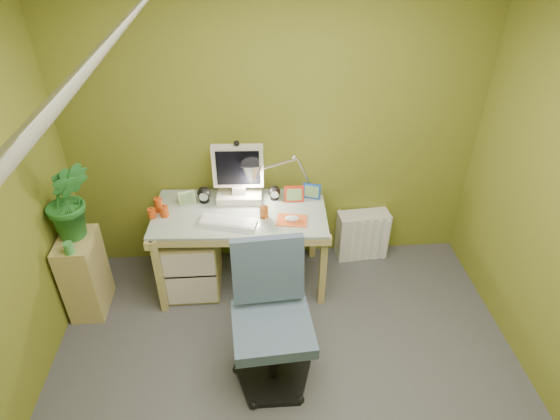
{
  "coord_description": "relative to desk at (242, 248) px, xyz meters",
  "views": [
    {
      "loc": [
        -0.18,
        -1.67,
        2.67
      ],
      "look_at": [
        0.0,
        1.0,
        0.85
      ],
      "focal_mm": 30.0,
      "sensor_mm": 36.0,
      "label": 1
    }
  ],
  "objects": [
    {
      "name": "floor",
      "position": [
        0.29,
        -1.23,
        -0.35
      ],
      "size": [
        3.2,
        3.2,
        0.01
      ],
      "primitive_type": "cube",
      "color": "#47474B",
      "rests_on": "ground"
    },
    {
      "name": "mousepad",
      "position": [
        0.38,
        -0.14,
        0.35
      ],
      "size": [
        0.24,
        0.19,
        0.01
      ],
      "primitive_type": "cube",
      "rotation": [
        0.0,
        0.0,
        -0.17
      ],
      "color": "#E35923",
      "rests_on": "desk"
    },
    {
      "name": "photo_frame_blue",
      "position": [
        0.56,
        0.16,
        0.41
      ],
      "size": [
        0.14,
        0.06,
        0.12
      ],
      "primitive_type": "cube",
      "rotation": [
        0.0,
        0.0,
        -0.33
      ],
      "color": "#163F98",
      "rests_on": "desk"
    },
    {
      "name": "photo_frame_red",
      "position": [
        0.42,
        0.12,
        0.41
      ],
      "size": [
        0.15,
        0.02,
        0.13
      ],
      "primitive_type": "cube",
      "rotation": [
        0.0,
        0.0,
        -0.02
      ],
      "color": "red",
      "rests_on": "desk"
    },
    {
      "name": "speaker_right",
      "position": [
        0.27,
        0.16,
        0.4
      ],
      "size": [
        0.11,
        0.11,
        0.11
      ],
      "primitive_type": null,
      "rotation": [
        0.0,
        0.0,
        -0.16
      ],
      "color": "black",
      "rests_on": "desk"
    },
    {
      "name": "slope_ceiling",
      "position": [
        -0.71,
        -1.23,
        1.5
      ],
      "size": [
        1.1,
        3.2,
        1.1
      ],
      "primitive_type": "cube",
      "color": "white",
      "rests_on": "wall_left"
    },
    {
      "name": "potted_plant",
      "position": [
        -1.14,
        -0.16,
        0.6
      ],
      "size": [
        0.38,
        0.34,
        0.59
      ],
      "primitive_type": "imported",
      "rotation": [
        0.0,
        0.0,
        0.25
      ],
      "color": "#236B28",
      "rests_on": "side_ledge"
    },
    {
      "name": "speaker_left",
      "position": [
        -0.27,
        0.16,
        0.41
      ],
      "size": [
        0.12,
        0.12,
        0.13
      ],
      "primitive_type": null,
      "rotation": [
        0.0,
        0.0,
        -0.13
      ],
      "color": "black",
      "rests_on": "desk"
    },
    {
      "name": "candle_cluster",
      "position": [
        -0.6,
        0.01,
        0.4
      ],
      "size": [
        0.15,
        0.14,
        0.11
      ],
      "primitive_type": null,
      "rotation": [
        0.0,
        0.0,
        -0.03
      ],
      "color": "#C94511",
      "rests_on": "desk"
    },
    {
      "name": "radiator",
      "position": [
        1.04,
        0.27,
        -0.13
      ],
      "size": [
        0.45,
        0.21,
        0.43
      ],
      "primitive_type": "cube",
      "rotation": [
        0.0,
        0.0,
        0.09
      ],
      "color": "silver",
      "rests_on": "floor"
    },
    {
      "name": "green_cup",
      "position": [
        -1.14,
        -0.36,
        0.35
      ],
      "size": [
        0.07,
        0.07,
        0.08
      ],
      "primitive_type": "cylinder",
      "rotation": [
        0.0,
        0.0,
        0.0
      ],
      "color": "green",
      "rests_on": "side_ledge"
    },
    {
      "name": "wall_back",
      "position": [
        0.29,
        0.37,
        0.85
      ],
      "size": [
        3.2,
        0.01,
        2.4
      ],
      "primitive_type": "cube",
      "color": "olive",
      "rests_on": "floor"
    },
    {
      "name": "desk",
      "position": [
        0.0,
        0.0,
        0.0
      ],
      "size": [
        1.32,
        0.71,
        0.69
      ],
      "primitive_type": null,
      "rotation": [
        0.0,
        0.0,
        -0.05
      ],
      "color": "tan",
      "rests_on": "floor"
    },
    {
      "name": "amber_tumbler",
      "position": [
        0.18,
        -0.08,
        0.39
      ],
      "size": [
        0.08,
        0.08,
        0.08
      ],
      "primitive_type": "cylinder",
      "rotation": [
        0.0,
        0.0,
        -0.23
      ],
      "color": "brown",
      "rests_on": "desk"
    },
    {
      "name": "keyboard",
      "position": [
        -0.08,
        -0.14,
        0.36
      ],
      "size": [
        0.43,
        0.23,
        0.02
      ],
      "primitive_type": "cube",
      "rotation": [
        0.0,
        0.0,
        -0.26
      ],
      "color": "white",
      "rests_on": "desk"
    },
    {
      "name": "monitor",
      "position": [
        0.0,
        0.18,
        0.58
      ],
      "size": [
        0.35,
        0.21,
        0.47
      ],
      "primitive_type": null,
      "rotation": [
        0.0,
        0.0,
        -0.04
      ],
      "color": "beige",
      "rests_on": "desk"
    },
    {
      "name": "desk_lamp",
      "position": [
        0.45,
        0.18,
        0.62
      ],
      "size": [
        0.53,
        0.27,
        0.54
      ],
      "primitive_type": null,
      "rotation": [
        0.0,
        0.0,
        -0.12
      ],
      "color": "silver",
      "rests_on": "desk"
    },
    {
      "name": "photo_frame_green",
      "position": [
        -0.4,
        0.14,
        0.4
      ],
      "size": [
        0.13,
        0.05,
        0.11
      ],
      "primitive_type": "cube",
      "rotation": [
        0.0,
        0.0,
        0.29
      ],
      "color": "#AEC789",
      "rests_on": "desk"
    },
    {
      "name": "task_chair",
      "position": [
        0.19,
        -0.96,
        0.15
      ],
      "size": [
        0.59,
        0.59,
        0.99
      ],
      "primitive_type": null,
      "rotation": [
        0.0,
        0.0,
        0.07
      ],
      "color": "#3B4F61",
      "rests_on": "floor"
    },
    {
      "name": "mouse",
      "position": [
        0.38,
        -0.14,
        0.36
      ],
      "size": [
        0.12,
        0.08,
        0.04
      ],
      "primitive_type": "ellipsoid",
      "rotation": [
        0.0,
        0.0,
        0.17
      ],
      "color": "white",
      "rests_on": "mousepad"
    },
    {
      "name": "side_ledge",
      "position": [
        -1.16,
        -0.21,
        -0.02
      ],
      "size": [
        0.24,
        0.37,
        0.65
      ],
      "primitive_type": "cube",
      "color": "tan",
      "rests_on": "floor"
    }
  ]
}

